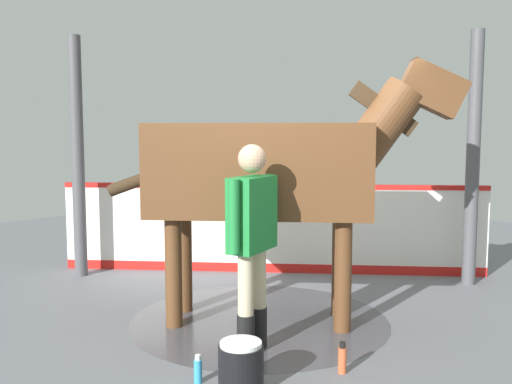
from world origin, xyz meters
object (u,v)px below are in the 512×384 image
Objects in this scene: horse at (271,170)px; handler at (252,232)px; wash_bucket at (241,366)px; bottle_shampoo at (198,370)px; bottle_spray at (342,359)px.

handler is (-0.38, 0.70, -0.47)m from horse.
horse reaches higher than wash_bucket.
wash_bucket is 0.35m from bottle_shampoo.
bottle_spray is at bearing -118.60° from wash_bucket.
handler reaches higher than bottle_shampoo.
wash_bucket is (-0.80, 1.31, -1.31)m from horse.
horse is 13.48× the size of bottle_shampoo.
horse is 2.02m from wash_bucket.
bottle_shampoo is (0.32, 0.12, -0.08)m from wash_bucket.
handler is at bearing -98.02° from horse.
handler is 7.11× the size of bottle_spray.
horse is at bearing -26.18° from bottle_spray.
handler is 1.18m from bottle_shampoo.
bottle_spray is at bearing -62.27° from horse.
horse is 2.05m from bottle_shampoo.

